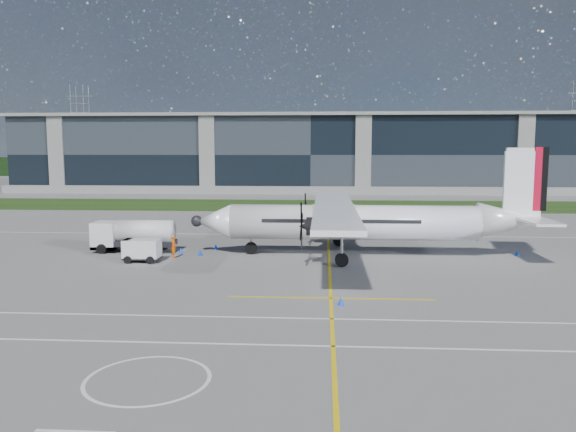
{
  "coord_description": "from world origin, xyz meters",
  "views": [
    {
      "loc": [
        2.54,
        -37.79,
        8.59
      ],
      "look_at": [
        -0.4,
        8.33,
        3.08
      ],
      "focal_mm": 35.0,
      "sensor_mm": 36.0,
      "label": 1
    }
  ],
  "objects": [
    {
      "name": "ground_crew_person",
      "position": [
        -9.31,
        5.37,
        1.04
      ],
      "size": [
        0.76,
        0.95,
        2.08
      ],
      "primitive_type": "imported",
      "rotation": [
        0.0,
        0.0,
        1.76
      ],
      "color": "#F25907",
      "rests_on": "ground"
    },
    {
      "name": "baggage_tug",
      "position": [
        -11.34,
        3.78,
        0.87
      ],
      "size": [
        2.89,
        1.74,
        1.74
      ],
      "primitive_type": null,
      "color": "silver",
      "rests_on": "ground"
    },
    {
      "name": "tree_line",
      "position": [
        0.0,
        140.0,
        3.0
      ],
      "size": [
        400.0,
        6.0,
        6.0
      ],
      "primitive_type": "cube",
      "color": "black",
      "rests_on": "ground"
    },
    {
      "name": "safety_cone_portwing",
      "position": [
        3.55,
        -7.38,
        0.25
      ],
      "size": [
        0.36,
        0.36,
        0.5
      ],
      "primitive_type": "cone",
      "color": "#0D3CE7",
      "rests_on": "ground"
    },
    {
      "name": "turboprop_aircraft",
      "position": [
        5.99,
        7.42,
        4.38
      ],
      "size": [
        28.16,
        29.2,
        8.76
      ],
      "primitive_type": null,
      "color": "white",
      "rests_on": "ground"
    },
    {
      "name": "safety_cone_nose_stbd",
      "position": [
        -6.67,
        9.24,
        0.25
      ],
      "size": [
        0.36,
        0.36,
        0.5
      ],
      "primitive_type": "cone",
      "color": "#0D3CE7",
      "rests_on": "ground"
    },
    {
      "name": "white_lane_line",
      "position": [
        0.0,
        -14.0,
        0.01
      ],
      "size": [
        90.0,
        0.15,
        0.01
      ],
      "primitive_type": "cube",
      "color": "white",
      "rests_on": "ground"
    },
    {
      "name": "safety_cone_fwd",
      "position": [
        -9.26,
        7.35,
        0.25
      ],
      "size": [
        0.36,
        0.36,
        0.5
      ],
      "primitive_type": "cone",
      "color": "#0D3CE7",
      "rests_on": "ground"
    },
    {
      "name": "safety_cone_tail",
      "position": [
        18.27,
        8.13,
        0.25
      ],
      "size": [
        0.36,
        0.36,
        0.5
      ],
      "primitive_type": "cone",
      "color": "#0D3CE7",
      "rests_on": "ground"
    },
    {
      "name": "grass_strip",
      "position": [
        0.0,
        48.0,
        0.02
      ],
      "size": [
        400.0,
        18.0,
        0.04
      ],
      "primitive_type": "cube",
      "color": "#1A330E",
      "rests_on": "ground"
    },
    {
      "name": "pylon_west",
      "position": [
        -80.0,
        150.0,
        15.0
      ],
      "size": [
        9.0,
        4.6,
        30.0
      ],
      "primitive_type": null,
      "color": "gray",
      "rests_on": "ground"
    },
    {
      "name": "safety_cone_stbdwing",
      "position": [
        2.9,
        21.6,
        0.25
      ],
      "size": [
        0.36,
        0.36,
        0.5
      ],
      "primitive_type": "cone",
      "color": "#0D3CE7",
      "rests_on": "ground"
    },
    {
      "name": "yellow_taxiway_centerline",
      "position": [
        3.0,
        10.0,
        0.01
      ],
      "size": [
        0.2,
        70.0,
        0.01
      ],
      "primitive_type": "cube",
      "color": "yellow",
      "rests_on": "ground"
    },
    {
      "name": "terminal_building",
      "position": [
        0.0,
        80.0,
        7.5
      ],
      "size": [
        120.0,
        20.0,
        15.0
      ],
      "primitive_type": "cube",
      "color": "black",
      "rests_on": "ground"
    },
    {
      "name": "fuel_tanker_truck",
      "position": [
        -13.86,
        7.88,
        1.35
      ],
      "size": [
        7.2,
        2.34,
        2.7
      ],
      "primitive_type": null,
      "color": "silver",
      "rests_on": "ground"
    },
    {
      "name": "ground",
      "position": [
        0.0,
        40.0,
        0.0
      ],
      "size": [
        400.0,
        400.0,
        0.0
      ],
      "primitive_type": "plane",
      "color": "slate",
      "rests_on": "ground"
    },
    {
      "name": "safety_cone_nose_port",
      "position": [
        -7.44,
        6.57,
        0.25
      ],
      "size": [
        0.36,
        0.36,
        0.5
      ],
      "primitive_type": "cone",
      "color": "#0D3CE7",
      "rests_on": "ground"
    }
  ]
}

